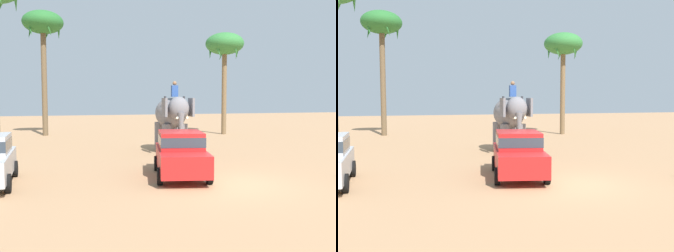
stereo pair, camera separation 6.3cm
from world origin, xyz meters
TOP-DOWN VIEW (x-y plane):
  - ground_plane at (0.00, 0.00)m, footprint 120.00×120.00m
  - car_sedan_foreground at (-1.06, 1.56)m, footprint 2.61×4.38m
  - elephant_with_mahout at (0.67, 7.83)m, footprint 1.78×3.92m
  - palm_tree_near_hut at (-6.15, 19.92)m, footprint 3.20×3.20m
  - palm_tree_left_of_road at (8.26, 16.65)m, footprint 3.20×3.20m

SIDE VIEW (x-z plane):
  - ground_plane at x=0.00m, z-range 0.00..0.00m
  - car_sedan_foreground at x=-1.06m, z-range 0.08..1.78m
  - elephant_with_mahout at x=0.67m, z-range 0.05..3.93m
  - palm_tree_left_of_road at x=8.26m, z-range 3.08..11.57m
  - palm_tree_near_hut at x=-6.15m, z-range 3.71..13.70m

